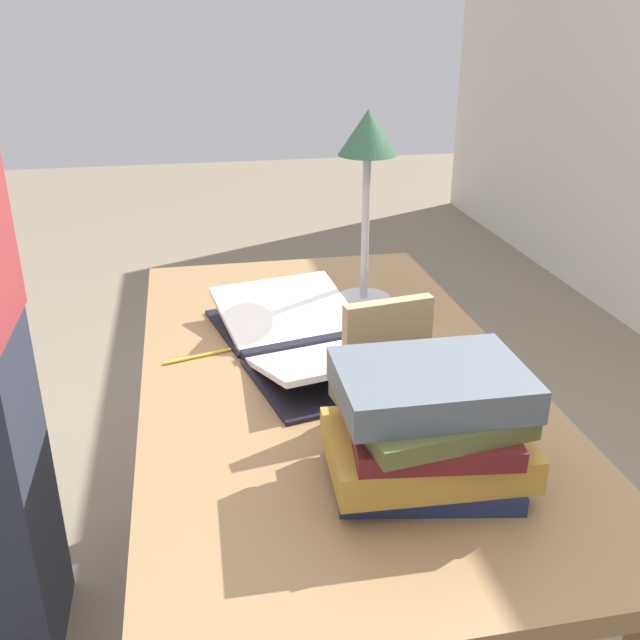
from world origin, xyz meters
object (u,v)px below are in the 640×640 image
book_standing_upright (387,360)px  reading_lamp (367,161)px  open_book (308,339)px  book_stack_tall (428,426)px  coffee_mug (372,396)px  pencil (198,356)px

book_standing_upright → reading_lamp: 0.56m
open_book → reading_lamp: 0.42m
book_standing_upright → reading_lamp: (-0.50, 0.09, 0.23)m
reading_lamp → book_standing_upright: bearing=-10.1°
book_stack_tall → coffee_mug: bearing=-169.0°
book_stack_tall → pencil: 0.58m
book_stack_tall → pencil: bearing=-146.3°
pencil → book_stack_tall: bearing=33.7°
open_book → pencil: 0.23m
book_stack_tall → reading_lamp: size_ratio=0.66×
open_book → book_standing_upright: size_ratio=2.73×
reading_lamp → coffee_mug: (0.52, -0.12, -0.29)m
open_book → book_stack_tall: (0.48, 0.09, 0.07)m
book_standing_upright → pencil: 0.43m
book_standing_upright → pencil: book_standing_upright is taller
book_standing_upright → coffee_mug: bearing=-72.8°
book_stack_tall → book_standing_upright: (-0.19, -0.01, 0.01)m
reading_lamp → pencil: (0.22, -0.40, -0.34)m
pencil → coffee_mug: bearing=43.5°
book_stack_tall → book_standing_upright: 0.19m
open_book → pencil: open_book is taller
pencil → open_book: bearing=90.0°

